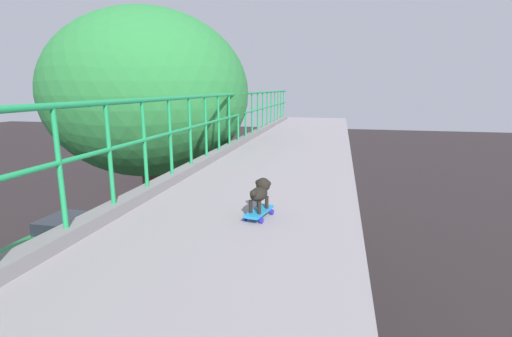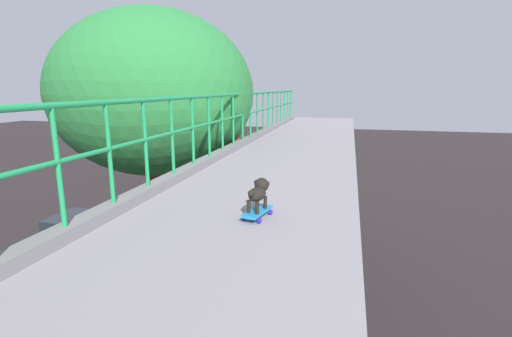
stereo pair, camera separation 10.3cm
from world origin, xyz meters
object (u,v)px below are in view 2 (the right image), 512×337
Objects in this scene: toy_skateboard at (257,212)px; car_green_sixth at (70,235)px; small_dog at (259,191)px; car_black_fifth at (77,295)px; city_bus at (204,147)px; car_white_seventh at (175,218)px.

car_green_sixth is at bearing 139.37° from toy_skateboard.
toy_skateboard is 0.21m from small_dog.
car_black_fifth is at bearing 144.26° from small_dog.
car_green_sixth is 0.41× the size of city_bus.
car_white_seventh is (-0.08, 6.48, 0.05)m from car_black_fifth.
small_dog reaches higher than city_bus.
car_white_seventh is 13.68m from toy_skateboard.
car_white_seventh is at bearing -74.34° from city_bus.
city_bus is 24.29× the size of toy_skateboard.
city_bus is at bearing 113.22° from small_dog.
city_bus reaches higher than car_white_seventh.
toy_skateboard is at bearing -66.82° from city_bus.
toy_skateboard is 1.21× the size of small_dog.
city_bus is 29.49× the size of small_dog.
toy_skateboard reaches higher than city_bus.
small_dog is at bearing -35.74° from car_black_fifth.
city_bus reaches higher than car_black_fifth.
car_white_seventh is at bearing 120.31° from toy_skateboard.
toy_skateboard is (9.76, -8.38, 4.57)m from car_green_sixth.
car_white_seventh is (3.25, 2.77, 0.05)m from car_green_sixth.
car_green_sixth is 12.11× the size of small_dog.
city_bus is at bearing 113.18° from toy_skateboard.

